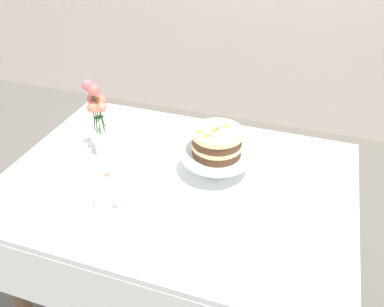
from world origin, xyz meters
TOP-DOWN VIEW (x-y plane):
  - ground_plane at (0.00, 0.00)m, footprint 12.00×12.00m
  - dining_table at (0.00, -0.03)m, footprint 1.40×1.00m
  - linen_napkin at (0.14, 0.09)m, footprint 0.39×0.39m
  - cake_stand at (0.14, 0.09)m, footprint 0.29×0.29m
  - layer_cake at (0.14, 0.09)m, footprint 0.21×0.21m
  - flower_vase at (-0.38, 0.07)m, footprint 0.10×0.11m
  - teacup at (-0.20, -0.24)m, footprint 0.13×0.13m
  - loose_petal_0 at (-0.28, -0.07)m, footprint 0.04×0.04m
  - loose_petal_1 at (0.39, -0.24)m, footprint 0.05×0.05m

SIDE VIEW (x-z plane):
  - ground_plane at x=0.00m, z-range 0.00..0.00m
  - dining_table at x=0.00m, z-range 0.28..1.02m
  - linen_napkin at x=0.14m, z-range 0.74..0.74m
  - loose_petal_1 at x=0.39m, z-range 0.74..0.74m
  - loose_petal_0 at x=-0.28m, z-range 0.74..0.74m
  - teacup at x=-0.20m, z-range 0.73..0.79m
  - cake_stand at x=0.14m, z-range 0.77..0.87m
  - layer_cake at x=0.14m, z-range 0.84..0.95m
  - flower_vase at x=-0.38m, z-range 0.74..1.09m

